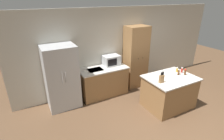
% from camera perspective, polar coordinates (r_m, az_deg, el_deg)
% --- Properties ---
extents(ground_plane, '(14.00, 14.00, 0.00)m').
position_cam_1_polar(ground_plane, '(4.85, 19.49, -15.04)').
color(ground_plane, brown).
extents(wall_back, '(7.20, 0.06, 2.60)m').
position_cam_1_polar(wall_back, '(5.86, 4.53, 7.29)').
color(wall_back, beige).
rests_on(wall_back, ground_plane).
extents(refrigerator, '(0.84, 0.69, 1.75)m').
position_cam_1_polar(refrigerator, '(4.88, -16.16, -2.32)').
color(refrigerator, '#B7BABC').
rests_on(refrigerator, ground_plane).
extents(back_counter, '(1.46, 0.69, 0.90)m').
position_cam_1_polar(back_counter, '(5.41, -2.83, -3.71)').
color(back_counter, olive).
rests_on(back_counter, ground_plane).
extents(pantry_cabinet, '(0.72, 0.53, 2.04)m').
position_cam_1_polar(pantry_cabinet, '(5.83, 7.73, 4.18)').
color(pantry_cabinet, olive).
rests_on(pantry_cabinet, ground_plane).
extents(kitchen_island, '(1.31, 0.98, 0.90)m').
position_cam_1_polar(kitchen_island, '(5.09, 18.04, -6.80)').
color(kitchen_island, olive).
rests_on(kitchen_island, ground_plane).
extents(microwave, '(0.50, 0.38, 0.30)m').
position_cam_1_polar(microwave, '(5.42, -0.22, 3.22)').
color(microwave, '#B2B5B7').
rests_on(microwave, back_counter).
extents(knife_block, '(0.12, 0.07, 0.30)m').
position_cam_1_polar(knife_block, '(4.48, 15.87, -2.68)').
color(knife_block, olive).
rests_on(knife_block, kitchen_island).
extents(spice_bottle_tall_dark, '(0.05, 0.05, 0.17)m').
position_cam_1_polar(spice_bottle_tall_dark, '(5.07, 20.92, -0.69)').
color(spice_bottle_tall_dark, '#563319').
rests_on(spice_bottle_tall_dark, kitchen_island).
extents(spice_bottle_short_red, '(0.06, 0.06, 0.15)m').
position_cam_1_polar(spice_bottle_short_red, '(5.27, 21.85, -0.05)').
color(spice_bottle_short_red, '#B2281E').
rests_on(spice_bottle_short_red, kitchen_island).
extents(spice_bottle_amber_oil, '(0.05, 0.05, 0.14)m').
position_cam_1_polar(spice_bottle_amber_oil, '(5.26, 20.46, 0.07)').
color(spice_bottle_amber_oil, gold).
rests_on(spice_bottle_amber_oil, kitchen_island).
extents(spice_bottle_green_herb, '(0.05, 0.05, 0.16)m').
position_cam_1_polar(spice_bottle_green_herb, '(5.15, 20.98, -0.37)').
color(spice_bottle_green_herb, orange).
rests_on(spice_bottle_green_herb, kitchen_island).
extents(spice_bottle_pale_salt, '(0.05, 0.05, 0.17)m').
position_cam_1_polar(spice_bottle_pale_salt, '(5.13, 22.77, -0.69)').
color(spice_bottle_pale_salt, '#563319').
rests_on(spice_bottle_pale_salt, kitchen_island).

